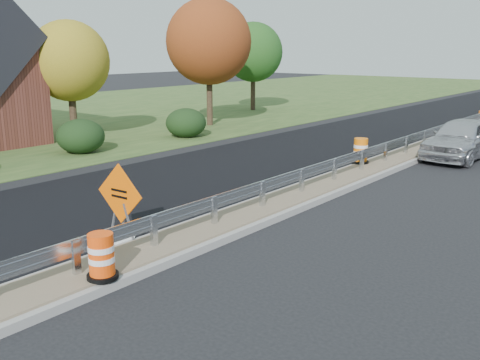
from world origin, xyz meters
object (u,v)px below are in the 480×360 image
Objects in this scene: barrel_median_near at (102,257)px; car_silver at (462,138)px; barrel_median_mid at (361,151)px; caution_sign at (122,224)px.

car_silver reaches higher than barrel_median_near.
caution_sign is at bearing -92.82° from barrel_median_mid.
barrel_median_near is (1.64, -1.77, 0.16)m from caution_sign.
car_silver is (1.25, 17.23, 0.20)m from barrel_median_near.
caution_sign is 2.19× the size of barrel_median_near.
car_silver is at bearing 62.34° from barrel_median_mid.
barrel_median_mid is 0.19× the size of car_silver.
barrel_median_near is at bearing -91.69° from car_silver.
barrel_median_near is 0.18× the size of car_silver.
caution_sign is 10.99m from barrel_median_mid.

